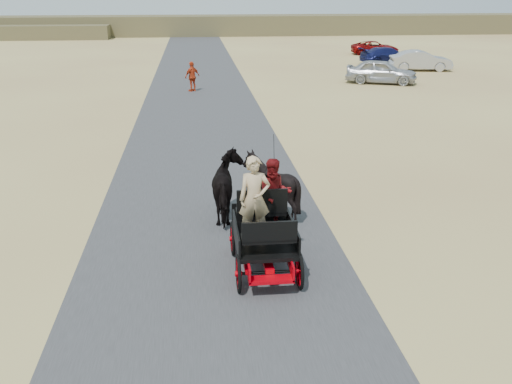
{
  "coord_description": "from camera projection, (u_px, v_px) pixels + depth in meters",
  "views": [
    {
      "loc": [
        -0.3,
        -13.36,
        5.77
      ],
      "look_at": [
        1.07,
        -0.74,
        1.2
      ],
      "focal_mm": 40.0,
      "sensor_mm": 36.0,
      "label": 1
    }
  ],
  "objects": [
    {
      "name": "passenger_woman",
      "position": [
        275.0,
        194.0,
        12.48
      ],
      "size": [
        0.77,
        0.6,
        1.58
      ],
      "primitive_type": "imported",
      "color": "#660C0F",
      "rests_on": "carriage"
    },
    {
      "name": "car_b",
      "position": [
        421.0,
        61.0,
        41.51
      ],
      "size": [
        4.57,
        2.16,
        1.45
      ],
      "primitive_type": "imported",
      "rotation": [
        0.0,
        0.0,
        1.42
      ],
      "color": "#B2B2B7",
      "rests_on": "ground"
    },
    {
      "name": "car_d",
      "position": [
        375.0,
        48.0,
        51.65
      ],
      "size": [
        4.41,
        2.35,
        1.18
      ],
      "primitive_type": "imported",
      "rotation": [
        0.0,
        0.0,
        1.48
      ],
      "color": "maroon",
      "rests_on": "ground"
    },
    {
      "name": "ground",
      "position": [
        211.0,
        228.0,
        14.48
      ],
      "size": [
        140.0,
        140.0,
        0.0
      ],
      "primitive_type": "plane",
      "color": "tan"
    },
    {
      "name": "road",
      "position": [
        211.0,
        228.0,
        14.48
      ],
      "size": [
        6.0,
        140.0,
        0.01
      ],
      "primitive_type": "cube",
      "color": "#38383A",
      "rests_on": "ground"
    },
    {
      "name": "pedestrian",
      "position": [
        192.0,
        77.0,
        33.19
      ],
      "size": [
        1.06,
        0.95,
        1.73
      ],
      "primitive_type": "imported",
      "rotation": [
        0.0,
        0.0,
        3.8
      ],
      "color": "#BB3515",
      "rests_on": "ground"
    },
    {
      "name": "horse_right",
      "position": [
        271.0,
        186.0,
        14.97
      ],
      "size": [
        1.37,
        1.54,
        1.7
      ],
      "primitive_type": "imported",
      "rotation": [
        0.0,
        0.0,
        3.14
      ],
      "color": "black",
      "rests_on": "ground"
    },
    {
      "name": "carriage",
      "position": [
        264.0,
        254.0,
        12.28
      ],
      "size": [
        1.3,
        2.4,
        0.72
      ],
      "primitive_type": null,
      "color": "black",
      "rests_on": "ground"
    },
    {
      "name": "ridge_far",
      "position": [
        194.0,
        25.0,
        72.06
      ],
      "size": [
        140.0,
        6.0,
        2.4
      ],
      "primitive_type": "cube",
      "color": "brown",
      "rests_on": "ground"
    },
    {
      "name": "driver_man",
      "position": [
        254.0,
        198.0,
        11.88
      ],
      "size": [
        0.66,
        0.43,
        1.8
      ],
      "primitive_type": "imported",
      "color": "tan",
      "rests_on": "carriage"
    },
    {
      "name": "horse_left",
      "position": [
        229.0,
        187.0,
        14.86
      ],
      "size": [
        0.91,
        2.01,
        1.7
      ],
      "primitive_type": "imported",
      "rotation": [
        0.0,
        0.0,
        3.14
      ],
      "color": "black",
      "rests_on": "ground"
    },
    {
      "name": "car_a",
      "position": [
        381.0,
        71.0,
        35.99
      ],
      "size": [
        4.75,
        3.28,
        1.5
      ],
      "primitive_type": "imported",
      "rotation": [
        0.0,
        0.0,
        1.19
      ],
      "color": "#B2B2B7",
      "rests_on": "ground"
    },
    {
      "name": "car_c",
      "position": [
        388.0,
        55.0,
        45.26
      ],
      "size": [
        4.67,
        2.34,
        1.3
      ],
      "primitive_type": "imported",
      "rotation": [
        0.0,
        0.0,
        1.69
      ],
      "color": "navy",
      "rests_on": "ground"
    }
  ]
}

